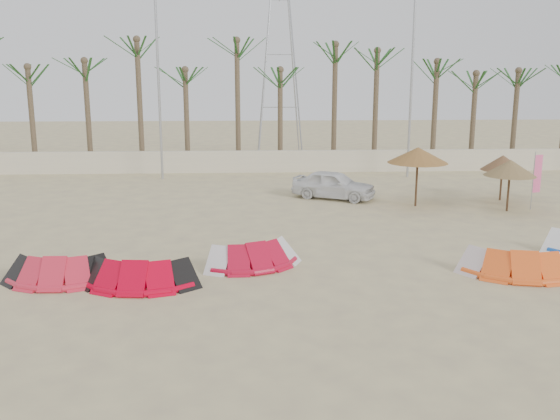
{
  "coord_description": "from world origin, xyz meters",
  "views": [
    {
      "loc": [
        -0.99,
        -15.05,
        6.1
      ],
      "look_at": [
        0.0,
        6.0,
        1.3
      ],
      "focal_mm": 40.0,
      "sensor_mm": 36.0,
      "label": 1
    }
  ],
  "objects_px": {
    "parasol_left": "(418,155)",
    "parasol_right": "(503,163)",
    "car": "(334,185)",
    "parasol_mid": "(510,168)",
    "kite_red_left": "(61,267)",
    "kite_red_right": "(254,252)",
    "kite_red_mid": "(140,270)",
    "kite_orange": "(517,259)"
  },
  "relations": [
    {
      "from": "kite_red_left",
      "to": "parasol_right",
      "type": "height_order",
      "value": "parasol_right"
    },
    {
      "from": "kite_red_left",
      "to": "parasol_left",
      "type": "xyz_separation_m",
      "value": [
        13.05,
        9.54,
        1.91
      ]
    },
    {
      "from": "kite_red_left",
      "to": "parasol_left",
      "type": "relative_size",
      "value": 1.16
    },
    {
      "from": "kite_red_left",
      "to": "kite_red_mid",
      "type": "distance_m",
      "value": 2.41
    },
    {
      "from": "parasol_left",
      "to": "car",
      "type": "distance_m",
      "value": 4.29
    },
    {
      "from": "parasol_mid",
      "to": "kite_red_left",
      "type": "bearing_deg",
      "value": -153.58
    },
    {
      "from": "kite_red_right",
      "to": "parasol_mid",
      "type": "bearing_deg",
      "value": 32.66
    },
    {
      "from": "parasol_right",
      "to": "car",
      "type": "xyz_separation_m",
      "value": [
        -7.83,
        0.77,
        -1.12
      ]
    },
    {
      "from": "kite_orange",
      "to": "kite_red_left",
      "type": "bearing_deg",
      "value": -179.76
    },
    {
      "from": "parasol_right",
      "to": "car",
      "type": "height_order",
      "value": "parasol_right"
    },
    {
      "from": "parasol_left",
      "to": "parasol_mid",
      "type": "xyz_separation_m",
      "value": [
        3.73,
        -1.2,
        -0.41
      ]
    },
    {
      "from": "parasol_mid",
      "to": "kite_red_right",
      "type": "bearing_deg",
      "value": -147.34
    },
    {
      "from": "kite_red_mid",
      "to": "parasol_right",
      "type": "xyz_separation_m",
      "value": [
        15.01,
        11.03,
        1.37
      ]
    },
    {
      "from": "kite_red_right",
      "to": "car",
      "type": "distance_m",
      "value": 10.88
    },
    {
      "from": "kite_red_left",
      "to": "parasol_right",
      "type": "bearing_deg",
      "value": 31.43
    },
    {
      "from": "kite_red_right",
      "to": "kite_orange",
      "type": "distance_m",
      "value": 8.09
    },
    {
      "from": "kite_red_right",
      "to": "kite_red_mid",
      "type": "bearing_deg",
      "value": -153.81
    },
    {
      "from": "kite_orange",
      "to": "car",
      "type": "xyz_separation_m",
      "value": [
        -4.13,
        11.33,
        0.25
      ]
    },
    {
      "from": "kite_red_left",
      "to": "parasol_mid",
      "type": "xyz_separation_m",
      "value": [
        16.79,
        8.34,
        1.49
      ]
    },
    {
      "from": "kite_orange",
      "to": "parasol_right",
      "type": "distance_m",
      "value": 11.28
    },
    {
      "from": "kite_red_left",
      "to": "kite_red_mid",
      "type": "bearing_deg",
      "value": -9.69
    },
    {
      "from": "kite_red_left",
      "to": "kite_red_right",
      "type": "height_order",
      "value": "same"
    },
    {
      "from": "kite_red_left",
      "to": "kite_red_mid",
      "type": "relative_size",
      "value": 0.9
    },
    {
      "from": "parasol_left",
      "to": "car",
      "type": "height_order",
      "value": "parasol_left"
    },
    {
      "from": "car",
      "to": "parasol_left",
      "type": "bearing_deg",
      "value": -90.68
    },
    {
      "from": "kite_red_mid",
      "to": "parasol_right",
      "type": "bearing_deg",
      "value": 36.3
    },
    {
      "from": "kite_red_mid",
      "to": "kite_red_right",
      "type": "height_order",
      "value": "same"
    },
    {
      "from": "kite_red_left",
      "to": "kite_orange",
      "type": "distance_m",
      "value": 13.69
    },
    {
      "from": "parasol_left",
      "to": "parasol_right",
      "type": "xyz_separation_m",
      "value": [
        4.33,
        1.08,
        -0.53
      ]
    },
    {
      "from": "kite_orange",
      "to": "parasol_right",
      "type": "height_order",
      "value": "parasol_right"
    },
    {
      "from": "parasol_right",
      "to": "car",
      "type": "distance_m",
      "value": 7.95
    },
    {
      "from": "parasol_left",
      "to": "parasol_mid",
      "type": "height_order",
      "value": "parasol_left"
    },
    {
      "from": "kite_red_right",
      "to": "parasol_mid",
      "type": "xyz_separation_m",
      "value": [
        11.1,
        7.12,
        1.49
      ]
    },
    {
      "from": "kite_red_left",
      "to": "car",
      "type": "relative_size",
      "value": 0.79
    },
    {
      "from": "parasol_left",
      "to": "car",
      "type": "xyz_separation_m",
      "value": [
        -3.5,
        1.85,
        -1.65
      ]
    },
    {
      "from": "parasol_left",
      "to": "parasol_mid",
      "type": "bearing_deg",
      "value": -17.8
    },
    {
      "from": "kite_red_right",
      "to": "parasol_left",
      "type": "bearing_deg",
      "value": 48.45
    },
    {
      "from": "kite_red_mid",
      "to": "car",
      "type": "bearing_deg",
      "value": 58.66
    },
    {
      "from": "kite_orange",
      "to": "car",
      "type": "relative_size",
      "value": 0.96
    },
    {
      "from": "parasol_mid",
      "to": "parasol_right",
      "type": "bearing_deg",
      "value": 75.32
    },
    {
      "from": "kite_red_right",
      "to": "parasol_mid",
      "type": "distance_m",
      "value": 13.27
    },
    {
      "from": "kite_red_right",
      "to": "car",
      "type": "relative_size",
      "value": 0.87
    }
  ]
}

